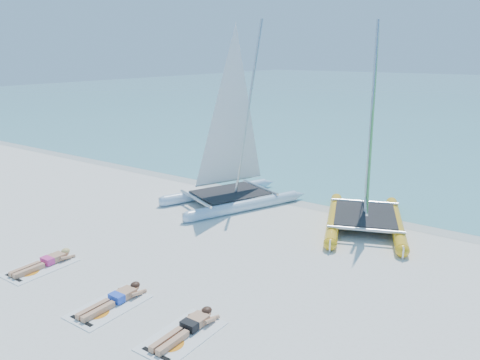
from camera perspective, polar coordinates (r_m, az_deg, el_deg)
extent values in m
plane|color=white|center=(14.16, -3.27, -8.16)|extent=(140.00, 140.00, 0.00)
cube|color=silver|center=(18.50, 7.35, -2.51)|extent=(140.00, 1.40, 0.01)
cylinder|color=#B5DDEE|center=(18.82, -2.83, -1.44)|extent=(2.17, 4.42, 0.41)
cone|color=#B5DDEE|center=(20.13, 3.50, -0.32)|extent=(0.59, 0.70, 0.39)
cylinder|color=#B5DDEE|center=(17.13, 0.56, -3.14)|extent=(2.17, 4.42, 0.41)
cone|color=#B5DDEE|center=(18.57, 7.20, -1.79)|extent=(0.59, 0.70, 0.39)
cube|color=black|center=(17.90, -1.22, -1.53)|extent=(2.82, 3.11, 0.03)
cylinder|color=silver|center=(17.67, 1.05, 8.79)|extent=(0.56, 1.16, 6.37)
cylinder|color=#FAAB1A|center=(16.19, 11.36, -4.60)|extent=(2.03, 4.36, 0.40)
cone|color=#FAAB1A|center=(18.56, 11.71, -2.01)|extent=(0.57, 0.68, 0.38)
cylinder|color=#FAAB1A|center=(16.27, 18.51, -5.02)|extent=(2.03, 4.36, 0.40)
cone|color=#FAAB1A|center=(18.63, 17.94, -2.39)|extent=(0.57, 0.68, 0.38)
cube|color=black|center=(16.12, 15.00, -4.05)|extent=(2.73, 3.03, 0.03)
cylinder|color=silver|center=(16.20, 15.72, 7.35)|extent=(0.53, 1.14, 6.24)
cube|color=white|center=(13.96, -23.17, -9.78)|extent=(1.00, 1.85, 0.02)
cube|color=tan|center=(14.12, -21.74, -8.85)|extent=(0.36, 0.55, 0.17)
cube|color=#E13588|center=(14.02, -22.42, -9.07)|extent=(0.37, 0.22, 0.17)
cube|color=tan|center=(13.77, -24.52, -9.95)|extent=(0.31, 0.85, 0.13)
sphere|color=tan|center=(14.29, -20.52, -8.26)|extent=(0.21, 0.21, 0.21)
ellipsoid|color=#DBBB67|center=(14.28, -20.50, -8.10)|extent=(0.22, 0.24, 0.15)
cube|color=white|center=(11.51, -15.66, -14.62)|extent=(1.00, 1.85, 0.02)
cube|color=tan|center=(11.69, -14.04, -13.38)|extent=(0.36, 0.55, 0.17)
cube|color=blue|center=(11.58, -14.80, -13.71)|extent=(0.37, 0.22, 0.17)
cube|color=tan|center=(11.28, -17.18, -14.96)|extent=(0.31, 0.85, 0.13)
sphere|color=tan|center=(11.88, -12.68, -12.57)|extent=(0.21, 0.21, 0.21)
ellipsoid|color=#351E13|center=(11.87, -12.66, -12.38)|extent=(0.22, 0.24, 0.15)
cube|color=white|center=(10.21, -7.07, -18.33)|extent=(1.00, 1.85, 0.02)
cube|color=tan|center=(10.41, -5.44, -16.80)|extent=(0.36, 0.55, 0.17)
cube|color=black|center=(10.29, -6.20, -17.24)|extent=(0.37, 0.22, 0.17)
cube|color=tan|center=(9.94, -8.59, -18.88)|extent=(0.31, 0.85, 0.13)
sphere|color=tan|center=(10.63, -4.11, -15.78)|extent=(0.21, 0.21, 0.21)
ellipsoid|color=#351E13|center=(10.62, -4.08, -15.57)|extent=(0.22, 0.24, 0.15)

